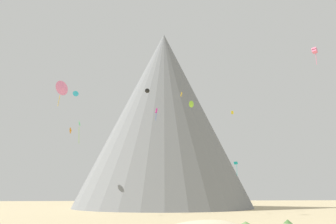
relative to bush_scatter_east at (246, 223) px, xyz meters
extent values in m
cone|color=#668C4C|center=(0.00, 0.00, 0.00)|extent=(2.44, 2.44, 0.53)
cone|color=#477238|center=(7.42, 1.44, 0.03)|extent=(1.91, 1.91, 0.60)
cone|color=slate|center=(-4.37, 61.81, 34.26)|extent=(77.96, 77.96, 69.06)
cone|color=slate|center=(-13.39, 68.78, 12.49)|extent=(27.79, 27.79, 25.51)
cone|color=pink|center=(-28.23, 2.10, 20.37)|extent=(1.70, 2.05, 2.40)
cylinder|color=gold|center=(-28.52, 2.10, 18.21)|extent=(0.16, 0.31, 1.92)
cube|color=#D1339E|center=(-9.83, 34.67, 27.01)|extent=(0.70, 0.53, 1.38)
cylinder|color=blue|center=(-9.95, 34.67, 25.17)|extent=(0.25, 0.42, 2.29)
cube|color=gold|center=(-1.57, 39.62, 34.19)|extent=(0.78, 0.70, 1.51)
cone|color=#33BCDB|center=(-32.01, 32.32, 30.14)|extent=(1.55, 0.85, 1.56)
cube|color=teal|center=(10.35, 28.53, 11.89)|extent=(1.12, 0.26, 0.85)
cylinder|color=teal|center=(10.52, 28.53, 10.08)|extent=(0.34, 0.48, 2.89)
cone|color=green|center=(-29.21, 25.63, 20.30)|extent=(0.91, 1.53, 1.41)
cylinder|color=#8CD133|center=(-29.01, 25.63, 17.53)|extent=(0.48, 0.52, 4.08)
cone|color=#8CD133|center=(-2.19, 23.25, 25.65)|extent=(1.74, 1.45, 1.72)
cone|color=orange|center=(-33.76, 39.90, 21.64)|extent=(0.56, 1.81, 1.80)
cube|color=yellow|center=(14.01, 37.84, 28.37)|extent=(0.75, 0.12, 1.04)
cone|color=black|center=(-13.00, 27.74, 30.32)|extent=(1.23, 0.71, 1.26)
cube|color=#E5668C|center=(16.86, 1.58, 30.02)|extent=(1.16, 1.15, 0.54)
cube|color=#E5668C|center=(16.86, 1.58, 30.48)|extent=(1.16, 1.15, 0.54)
cylinder|color=#E5668C|center=(16.92, 1.58, 28.56)|extent=(0.34, 0.20, 2.57)
camera|label=1|loc=(-17.45, -41.96, 3.95)|focal=30.18mm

